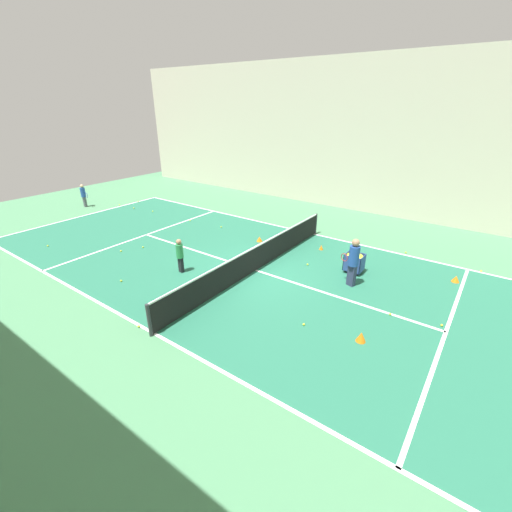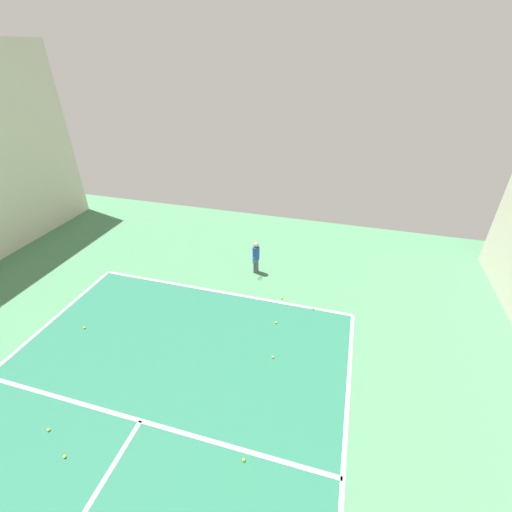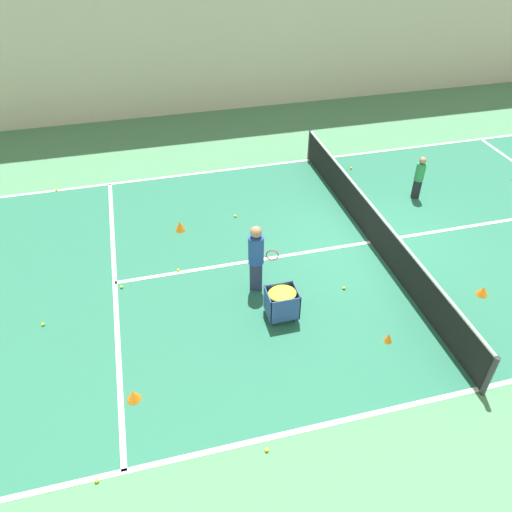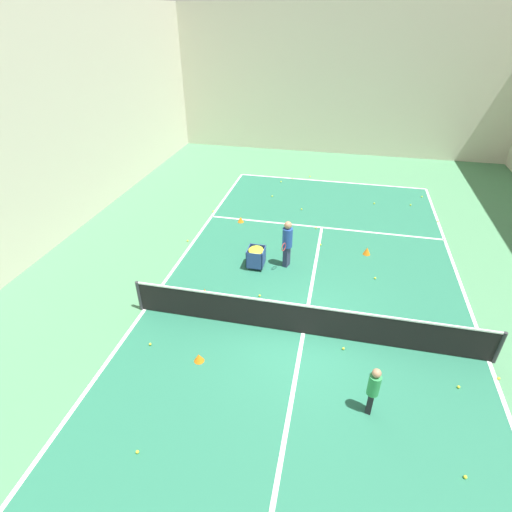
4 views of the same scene
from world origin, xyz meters
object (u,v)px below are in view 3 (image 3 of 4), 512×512
Objects in this scene: coach_at_net at (256,255)px; child_midcourt at (420,175)px; ball_cart at (282,298)px; training_cone_0 at (133,395)px; training_cone_1 at (180,226)px; tennis_net at (373,226)px.

child_midcourt is at bearing 44.53° from coach_at_net.
coach_at_net is 6.07m from child_midcourt.
training_cone_0 is (-1.36, 3.17, -0.40)m from ball_cart.
training_cone_1 is (3.74, 1.66, -0.38)m from ball_cart.
coach_at_net is 3.16m from training_cone_1.
ball_cart reaches higher than training_cone_0.
child_midcourt is (1.70, -2.17, 0.23)m from tennis_net.
coach_at_net reaches higher than child_midcourt.
tennis_net is 3.45m from coach_at_net.
coach_at_net reaches higher than tennis_net.
coach_at_net is 6.13× the size of training_cone_1.
tennis_net reaches higher than training_cone_1.
ball_cart is at bearing -55.48° from coach_at_net.
training_cone_0 is at bearing 118.61° from tennis_net.
tennis_net is at bearing 35.03° from coach_at_net.
training_cone_1 is (2.73, 1.37, -0.83)m from coach_at_net.
training_cone_1 is at bearing -16.52° from training_cone_0.
ball_cart is 4.11m from training_cone_1.
coach_at_net is 6.50× the size of training_cone_0.
tennis_net is 37.20× the size of training_cone_0.
ball_cart is 2.81× the size of training_cone_0.
coach_at_net reaches higher than training_cone_0.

